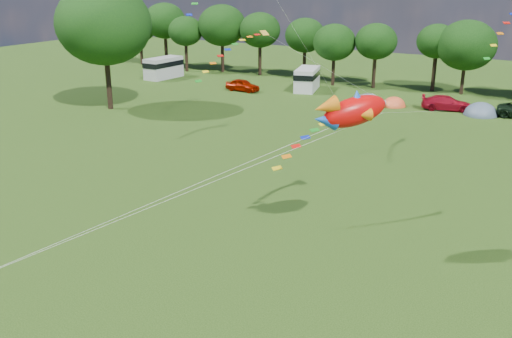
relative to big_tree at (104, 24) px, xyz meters
The scene contains 13 objects.
ground_plane 42.02m from the big_tree, 43.03° to the right, with size 180.00×180.00×0.00m, color black.
tree_line 44.52m from the big_tree, 37.40° to the left, with size 102.98×10.98×10.27m.
big_tree is the anchor object (origin of this frame).
car_a 19.30m from the big_tree, 65.09° to the left, with size 1.79×4.54×1.51m, color #901100.
car_b 30.01m from the big_tree, 33.34° to the left, with size 1.32×3.53×1.24m, color gray.
car_c 37.58m from the big_tree, 28.91° to the left, with size 2.17×5.16×1.55m, color #A50C1E.
campervan_a 21.18m from the big_tree, 111.68° to the left, with size 2.81×6.05×2.91m.
campervan_b 25.95m from the big_tree, 55.35° to the left, with size 3.83×6.15×2.80m.
tent_orange 32.71m from the big_tree, 32.38° to the left, with size 2.64×2.89×2.07m.
tent_greyblue 40.66m from the big_tree, 25.68° to the left, with size 3.53×3.86×2.63m.
fish_kite 39.89m from the big_tree, 29.00° to the right, with size 3.51×3.70×2.16m.
streamer_kite_b 21.55m from the big_tree, 17.79° to the right, with size 4.18×4.72×3.81m.
streamer_kite_c 35.72m from the big_tree, 26.27° to the right, with size 3.16×5.08×2.84m.
Camera 1 is at (14.54, -17.16, 13.90)m, focal length 40.00 mm.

